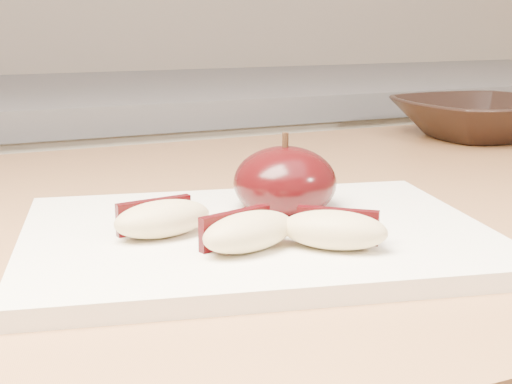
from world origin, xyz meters
name	(u,v)px	position (x,y,z in m)	size (l,w,h in m)	color
back_cabinet	(110,338)	(0.00, 1.20, 0.47)	(2.40, 0.62, 0.94)	silver
cutting_board	(256,236)	(-0.06, 0.40, 0.91)	(0.31, 0.23, 0.01)	white
apple_half	(285,182)	(-0.02, 0.44, 0.93)	(0.10, 0.10, 0.06)	black
apple_wedge_a	(162,218)	(-0.13, 0.40, 0.92)	(0.07, 0.04, 0.02)	tan
apple_wedge_b	(247,231)	(-0.09, 0.35, 0.92)	(0.07, 0.05, 0.02)	tan
apple_wedge_c	(335,229)	(-0.04, 0.34, 0.92)	(0.07, 0.07, 0.02)	tan
bowl	(480,118)	(0.39, 0.69, 0.93)	(0.21, 0.21, 0.05)	black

